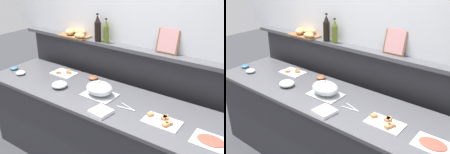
# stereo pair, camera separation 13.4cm
# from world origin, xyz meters

# --- Properties ---
(ground_plane) EXTENTS (12.00, 12.00, 0.00)m
(ground_plane) POSITION_xyz_m (0.00, 0.60, 0.00)
(ground_plane) COLOR #38383D
(buffet_counter) EXTENTS (2.71, 0.75, 0.91)m
(buffet_counter) POSITION_xyz_m (0.00, 0.00, 0.45)
(buffet_counter) COLOR #2D2D33
(buffet_counter) RESTS_ON ground_plane
(back_ledge_unit) EXTENTS (2.97, 0.22, 1.31)m
(back_ledge_unit) POSITION_xyz_m (0.00, 0.55, 0.69)
(back_ledge_unit) COLOR #2D2D33
(back_ledge_unit) RESTS_ON ground_plane
(sandwich_platter_rear) EXTENTS (0.32, 0.19, 0.04)m
(sandwich_platter_rear) POSITION_xyz_m (0.77, -0.08, 0.92)
(sandwich_platter_rear) COLOR white
(sandwich_platter_rear) RESTS_ON buffet_counter
(sandwich_platter_front) EXTENTS (0.29, 0.20, 0.04)m
(sandwich_platter_front) POSITION_xyz_m (-0.65, 0.20, 0.92)
(sandwich_platter_front) COLOR silver
(sandwich_platter_front) RESTS_ON buffet_counter
(cold_cuts_platter) EXTENTS (0.28, 0.21, 0.02)m
(cold_cuts_platter) POSITION_xyz_m (1.18, -0.11, 0.92)
(cold_cuts_platter) COLOR silver
(cold_cuts_platter) RESTS_ON buffet_counter
(serving_cloche) EXTENTS (0.34, 0.24, 0.17)m
(serving_cloche) POSITION_xyz_m (0.04, 0.00, 0.98)
(serving_cloche) COLOR #B7BABF
(serving_cloche) RESTS_ON buffet_counter
(glass_bowl_large) EXTENTS (0.16, 0.16, 0.07)m
(glass_bowl_large) POSITION_xyz_m (-0.42, -0.10, 0.94)
(glass_bowl_large) COLOR silver
(glass_bowl_large) RESTS_ON buffet_counter
(glass_bowl_medium) EXTENTS (0.11, 0.11, 0.04)m
(glass_bowl_medium) POSITION_xyz_m (-1.06, -0.12, 0.93)
(glass_bowl_medium) COLOR silver
(glass_bowl_medium) RESTS_ON buffet_counter
(condiment_bowl_red) EXTENTS (0.09, 0.09, 0.03)m
(condiment_bowl_red) POSITION_xyz_m (-1.26, -0.06, 0.92)
(condiment_bowl_red) COLOR teal
(condiment_bowl_red) RESTS_ON buffet_counter
(condiment_bowl_dark) EXTENTS (0.11, 0.11, 0.04)m
(condiment_bowl_dark) POSITION_xyz_m (-0.26, 0.27, 0.93)
(condiment_bowl_dark) COLOR brown
(condiment_bowl_dark) RESTS_ON buffet_counter
(serving_tongs) EXTENTS (0.19, 0.08, 0.01)m
(serving_tongs) POSITION_xyz_m (0.40, -0.05, 0.91)
(serving_tongs) COLOR #B7BABF
(serving_tongs) RESTS_ON buffet_counter
(napkin_stack) EXTENTS (0.19, 0.19, 0.03)m
(napkin_stack) POSITION_xyz_m (0.26, -0.26, 0.92)
(napkin_stack) COLOR white
(napkin_stack) RESTS_ON buffet_counter
(olive_oil_bottle) EXTENTS (0.06, 0.06, 0.28)m
(olive_oil_bottle) POSITION_xyz_m (-0.20, 0.46, 1.43)
(olive_oil_bottle) COLOR #56661E
(olive_oil_bottle) RESTS_ON back_ledge_unit
(wine_bottle_dark) EXTENTS (0.08, 0.08, 0.32)m
(wine_bottle_dark) POSITION_xyz_m (-0.32, 0.45, 1.45)
(wine_bottle_dark) COLOR black
(wine_bottle_dark) RESTS_ON back_ledge_unit
(bread_basket) EXTENTS (0.41, 0.26, 0.08)m
(bread_basket) POSITION_xyz_m (-0.67, 0.46, 1.35)
(bread_basket) COLOR brown
(bread_basket) RESTS_ON back_ledge_unit
(framed_picture) EXTENTS (0.23, 0.08, 0.27)m
(framed_picture) POSITION_xyz_m (0.51, 0.51, 1.44)
(framed_picture) COLOR brown
(framed_picture) RESTS_ON back_ledge_unit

